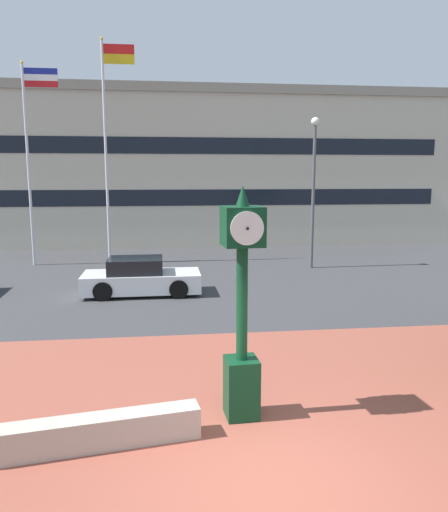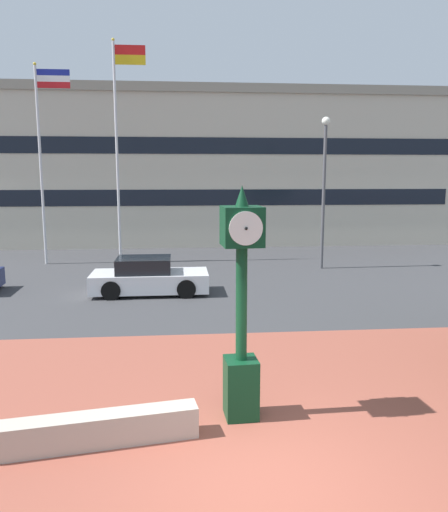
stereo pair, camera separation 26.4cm
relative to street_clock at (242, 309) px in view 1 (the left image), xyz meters
name	(u,v)px [view 1 (the left image)]	position (x,y,z in m)	size (l,w,h in m)	color
ground_plane	(268,480)	(0.08, -1.85, -1.90)	(200.00, 200.00, 0.00)	#38383A
plaza_brick_paving	(253,436)	(0.08, -0.69, -1.90)	(44.00, 10.32, 0.01)	brown
planter_wall	(95,432)	(-2.36, -0.73, -1.65)	(3.20, 0.40, 0.50)	#ADA393
street_clock	(242,309)	(0.00, 0.00, 0.00)	(0.68, 0.76, 3.95)	#0C381E
car_street_near	(140,278)	(-2.13, 9.15, -1.34)	(4.04, 1.83, 1.28)	silver
flagpole_primary	(30,150)	(-7.15, 15.46, 3.29)	(1.55, 0.14, 9.01)	silver
flagpole_secondary	(108,138)	(-3.74, 15.46, 3.85)	(1.48, 0.14, 10.09)	silver
civic_building	(198,169)	(1.14, 27.26, 2.64)	(30.37, 14.84, 9.07)	beige
street_lamp_post	(314,177)	(5.24, 13.26, 2.11)	(0.36, 0.36, 6.56)	#4C4C51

